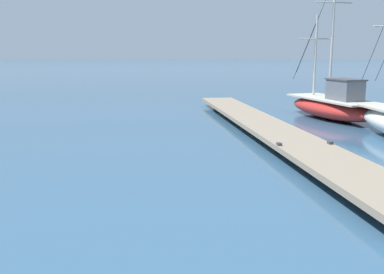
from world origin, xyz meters
name	(u,v)px	position (x,y,z in m)	size (l,w,h in m)	color
floating_dock	(265,126)	(5.33, 16.87, 0.36)	(3.59, 20.43, 0.53)	gray
fishing_boat_2	(333,106)	(9.49, 20.99, 0.65)	(3.63, 7.05, 7.13)	#AD2823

